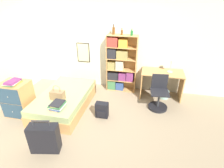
# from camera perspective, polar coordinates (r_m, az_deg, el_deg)

# --- Properties ---
(ground_plane) EXTENTS (14.00, 14.00, 0.00)m
(ground_plane) POSITION_cam_1_polar(r_m,az_deg,el_deg) (4.65, -8.12, -8.52)
(ground_plane) COLOR gray
(wall_back) EXTENTS (10.00, 0.09, 2.60)m
(wall_back) POSITION_cam_1_polar(r_m,az_deg,el_deg) (5.38, -3.63, 12.24)
(wall_back) COLOR beige
(wall_back) RESTS_ON ground_plane
(bed) EXTENTS (1.14, 1.87, 0.44)m
(bed) POSITION_cam_1_polar(r_m,az_deg,el_deg) (4.77, -15.16, -5.15)
(bed) COLOR tan
(bed) RESTS_ON ground_plane
(handbag) EXTENTS (0.33, 0.17, 0.37)m
(handbag) POSITION_cam_1_polar(r_m,az_deg,el_deg) (4.38, -17.34, -3.42)
(handbag) COLOR #93704C
(handbag) RESTS_ON bed
(book_stack_on_bed) EXTENTS (0.31, 0.39, 0.14)m
(book_stack_on_bed) POSITION_cam_1_polar(r_m,az_deg,el_deg) (4.08, -17.36, -6.59)
(book_stack_on_bed) COLOR #B2382D
(book_stack_on_bed) RESTS_ON bed
(suitcase) EXTENTS (0.58, 0.34, 0.71)m
(suitcase) POSITION_cam_1_polar(r_m,az_deg,el_deg) (3.66, -21.19, -16.19)
(suitcase) COLOR black
(suitcase) RESTS_ON ground_plane
(dresser) EXTENTS (0.62, 0.53, 0.87)m
(dresser) POSITION_cam_1_polar(r_m,az_deg,el_deg) (4.84, -28.39, -4.23)
(dresser) COLOR tan
(dresser) RESTS_ON ground_plane
(magazine_pile_on_dresser) EXTENTS (0.34, 0.39, 0.08)m
(magazine_pile_on_dresser) POSITION_cam_1_polar(r_m,az_deg,el_deg) (4.60, -29.69, 0.51)
(magazine_pile_on_dresser) COLOR gold
(magazine_pile_on_dresser) RESTS_ON dresser
(bookcase) EXTENTS (0.87, 0.30, 1.70)m
(bookcase) POSITION_cam_1_polar(r_m,az_deg,el_deg) (5.22, 2.26, 6.22)
(bookcase) COLOR tan
(bookcase) RESTS_ON ground_plane
(bottle_green) EXTENTS (0.08, 0.08, 0.27)m
(bottle_green) POSITION_cam_1_polar(r_m,az_deg,el_deg) (5.00, 0.53, 17.06)
(bottle_green) COLOR brown
(bottle_green) RESTS_ON bookcase
(bottle_brown) EXTENTS (0.06, 0.06, 0.19)m
(bottle_brown) POSITION_cam_1_polar(r_m,az_deg,el_deg) (4.95, 3.24, 16.54)
(bottle_brown) COLOR brown
(bottle_brown) RESTS_ON bookcase
(bottle_clear) EXTENTS (0.07, 0.07, 0.18)m
(bottle_clear) POSITION_cam_1_polar(r_m,az_deg,el_deg) (4.88, 6.46, 16.23)
(bottle_clear) COLOR #1E6B2D
(bottle_clear) RESTS_ON bookcase
(desk) EXTENTS (1.14, 0.62, 0.78)m
(desk) POSITION_cam_1_polar(r_m,az_deg,el_deg) (5.14, 15.91, 1.30)
(desk) COLOR tan
(desk) RESTS_ON ground_plane
(desk_lamp) EXTENTS (0.21, 0.16, 0.45)m
(desk_lamp) POSITION_cam_1_polar(r_m,az_deg,el_deg) (5.00, 19.23, 6.81)
(desk_lamp) COLOR #ADA89E
(desk_lamp) RESTS_ON desk
(desk_chair) EXTENTS (0.49, 0.50, 0.89)m
(desk_chair) POSITION_cam_1_polar(r_m,az_deg,el_deg) (4.73, 14.92, -4.42)
(desk_chair) COLOR black
(desk_chair) RESTS_ON ground_plane
(backpack) EXTENTS (0.30, 0.20, 0.39)m
(backpack) POSITION_cam_1_polar(r_m,az_deg,el_deg) (4.29, -3.32, -8.50)
(backpack) COLOR black
(backpack) RESTS_ON ground_plane
(waste_bin) EXTENTS (0.27, 0.27, 0.22)m
(waste_bin) POSITION_cam_1_polar(r_m,az_deg,el_deg) (5.29, 16.63, -3.21)
(waste_bin) COLOR #99C1B2
(waste_bin) RESTS_ON ground_plane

